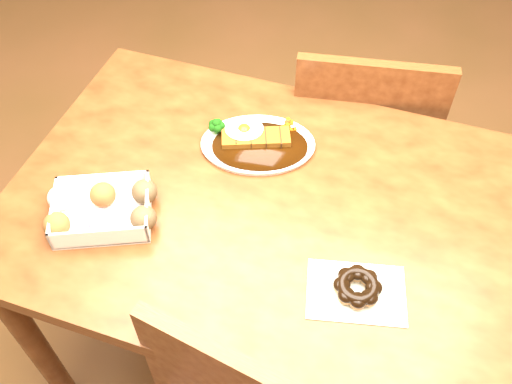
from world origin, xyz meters
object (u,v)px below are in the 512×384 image
(table, at_px, (274,231))
(donut_box, at_px, (102,209))
(pon_de_ring, at_px, (357,287))
(chair_far, at_px, (358,140))
(katsu_curry_plate, at_px, (256,141))

(table, distance_m, donut_box, 0.40)
(donut_box, xyz_separation_m, pon_de_ring, (0.56, -0.01, -0.01))
(donut_box, bearing_deg, table, 23.92)
(donut_box, bearing_deg, pon_de_ring, -0.62)
(chair_far, xyz_separation_m, pon_de_ring, (0.11, -0.69, 0.29))
(table, xyz_separation_m, donut_box, (-0.34, -0.15, 0.13))
(donut_box, bearing_deg, katsu_curry_plate, 52.08)
(table, relative_size, donut_box, 4.77)
(table, bearing_deg, donut_box, -156.08)
(donut_box, distance_m, pon_de_ring, 0.56)
(katsu_curry_plate, height_order, donut_box, donut_box)
(chair_far, distance_m, donut_box, 0.88)
(chair_far, relative_size, pon_de_ring, 3.95)
(donut_box, bearing_deg, chair_far, 56.63)
(katsu_curry_plate, bearing_deg, pon_de_ring, -45.04)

